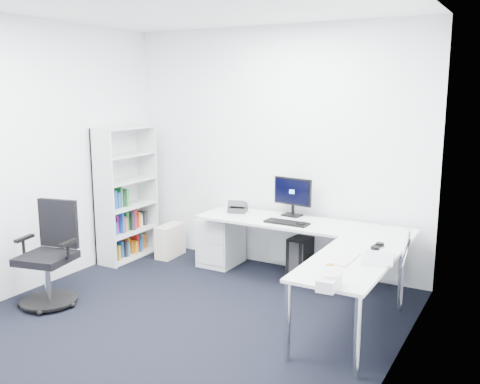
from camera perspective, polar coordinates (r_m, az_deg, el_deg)
The scene contains 20 objects.
ground at distance 4.68m, azimuth -8.18°, elevation -14.75°, with size 4.20×4.20×0.00m, color black.
wall_back at distance 6.05m, azimuth 3.64°, elevation 4.59°, with size 3.60×0.02×2.70m, color white.
wall_left at distance 5.56m, azimuth -23.52°, elevation 3.11°, with size 0.02×4.20×2.70m, color white.
wall_right at distance 3.48m, azimuth 15.40°, elevation -0.60°, with size 0.02×4.20×2.70m, color white.
l_desk at distance 5.42m, azimuth 5.55°, elevation -7.32°, with size 2.22×1.25×0.65m, color silver, non-canonical shape.
drawer_pedestal at distance 6.25m, azimuth -2.03°, elevation -4.98°, with size 0.40×0.49×0.61m, color silver.
bookshelf at distance 6.49m, azimuth -12.02°, elevation -0.16°, with size 0.31×0.79×1.59m, color silver, non-canonical shape.
task_chair at distance 5.35m, azimuth -20.00°, elevation -6.36°, with size 0.55×0.55×0.98m, color black, non-canonical shape.
black_pc_tower at distance 5.96m, azimuth 6.86°, elevation -6.70°, with size 0.20×0.45×0.44m, color black.
beige_pc_tower at distance 6.60m, azimuth -7.46°, elevation -5.16°, with size 0.19×0.41×0.39m, color beige.
power_strip at distance 5.84m, azimuth 11.67°, elevation -9.34°, with size 0.32×0.06×0.04m, color silver.
monitor at distance 5.84m, azimuth 5.60°, elevation -0.48°, with size 0.45×0.15×0.44m, color black, non-canonical shape.
black_keyboard at distance 5.55m, azimuth 5.01°, elevation -3.27°, with size 0.46×0.16×0.02m, color black.
mouse at distance 5.46m, azimuth 6.67°, elevation -3.47°, with size 0.07×0.11×0.04m, color black.
desk_phone at distance 6.03m, azimuth -0.24°, elevation -1.52°, with size 0.19×0.19×0.14m, color #2B2B2D, non-canonical shape.
laptop at distance 4.49m, azimuth 14.56°, elevation -5.48°, with size 0.36×0.35×0.26m, color silver, non-canonical shape.
white_keyboard at distance 4.49m, azimuth 11.36°, elevation -6.98°, with size 0.11×0.40×0.01m, color silver.
headphones at distance 4.86m, azimuth 14.46°, elevation -5.50°, with size 0.11×0.18×0.05m, color black, non-canonical shape.
orange_fruit at distance 4.16m, azimuth 9.54°, elevation -7.97°, with size 0.07×0.07×0.07m, color orange.
tissue_box at distance 3.84m, azimuth 9.46°, elevation -9.50°, with size 0.13×0.24×0.08m, color silver.
Camera 1 is at (2.60, -3.32, 2.03)m, focal length 40.00 mm.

